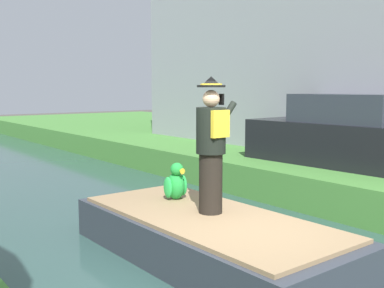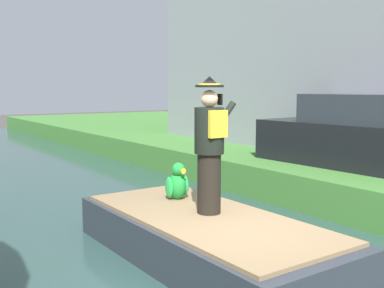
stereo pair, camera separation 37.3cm
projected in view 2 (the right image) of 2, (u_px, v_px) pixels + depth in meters
ground_plane at (235, 282)px, 5.84m from camera, size 80.00×80.00×0.00m
canal_water at (235, 278)px, 5.83m from camera, size 5.71×48.00×0.10m
boat at (205, 237)px, 6.30m from camera, size 1.83×4.21×0.61m
person_pirate at (210, 146)px, 6.27m from camera, size 0.61×0.42×1.85m
parrot_plush at (177, 183)px, 7.15m from camera, size 0.36×0.34×0.57m
parked_car_dark at (354, 136)px, 9.80m from camera, size 1.87×4.07×1.50m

